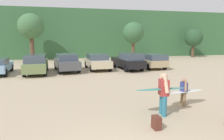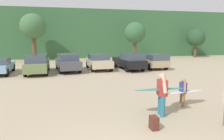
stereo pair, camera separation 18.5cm
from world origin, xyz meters
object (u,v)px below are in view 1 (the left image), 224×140
at_px(parked_car_tan, 152,61).
at_px(person_adult, 164,92).
at_px(person_child, 184,90).
at_px(surfboard_white, 185,91).
at_px(parked_car_black, 128,61).
at_px(surfboard_teal, 161,89).
at_px(parked_car_champagne, 97,61).
at_px(parked_car_olive_green, 36,64).
at_px(backpack_dropped, 156,123).
at_px(parked_car_dark_gray, 67,62).

relative_size(parked_car_tan, person_adult, 2.39).
distance_m(person_child, surfboard_white, 0.17).
bearing_deg(parked_car_black, surfboard_teal, 162.53).
relative_size(parked_car_champagne, person_adult, 2.50).
relative_size(parked_car_olive_green, surfboard_teal, 2.16).
relative_size(parked_car_black, person_child, 3.78).
bearing_deg(parked_car_black, parked_car_champagne, 69.94).
relative_size(person_child, surfboard_teal, 0.61).
bearing_deg(person_child, backpack_dropped, 48.12).
distance_m(parked_car_tan, person_adult, 12.51).
height_order(surfboard_teal, surfboard_white, surfboard_teal).
relative_size(parked_car_olive_green, parked_car_champagne, 1.07).
height_order(person_child, surfboard_white, person_child).
height_order(parked_car_dark_gray, surfboard_teal, parked_car_dark_gray).
distance_m(parked_car_dark_gray, parked_car_tan, 8.26).
bearing_deg(parked_car_olive_green, person_child, -145.93).
distance_m(parked_car_olive_green, person_child, 12.68).
bearing_deg(parked_car_champagne, backpack_dropped, 176.19).
height_order(parked_car_olive_green, surfboard_white, parked_car_olive_green).
relative_size(person_child, backpack_dropped, 2.84).
relative_size(parked_car_tan, backpack_dropped, 9.08).
bearing_deg(backpack_dropped, parked_car_olive_green, 113.21).
bearing_deg(parked_car_black, person_child, 169.66).
bearing_deg(surfboard_teal, parked_car_olive_green, -60.50).
bearing_deg(surfboard_white, backpack_dropped, 31.77).
bearing_deg(surfboard_white, person_adult, 21.61).
bearing_deg(surfboard_white, person_child, 19.25).
xyz_separation_m(person_adult, backpack_dropped, (-0.80, -1.09, -0.74)).
bearing_deg(parked_car_dark_gray, surfboard_white, -162.50).
xyz_separation_m(parked_car_tan, backpack_dropped, (-5.57, -12.65, -0.54)).
bearing_deg(backpack_dropped, surfboard_teal, 58.43).
bearing_deg(parked_car_tan, person_child, 160.09).
bearing_deg(parked_car_black, parked_car_olive_green, 86.24).
bearing_deg(surfboard_teal, parked_car_tan, -111.90).
relative_size(parked_car_champagne, person_child, 3.33).
xyz_separation_m(parked_car_tan, surfboard_white, (-3.20, -10.67, -0.12)).
distance_m(parked_car_olive_green, parked_car_black, 8.29).
bearing_deg(surfboard_white, parked_car_black, -102.02).
bearing_deg(parked_car_champagne, parked_car_black, -107.14).
bearing_deg(parked_car_champagne, parked_car_dark_gray, 91.64).
relative_size(person_child, surfboard_white, 0.63).
bearing_deg(parked_car_dark_gray, person_child, -163.21).
relative_size(surfboard_white, backpack_dropped, 4.48).
distance_m(parked_car_dark_gray, parked_car_black, 5.77).
distance_m(parked_car_olive_green, person_adult, 12.62).
bearing_deg(person_child, person_adult, 37.53).
xyz_separation_m(parked_car_black, parked_car_tan, (2.50, 0.17, -0.06)).
relative_size(parked_car_olive_green, backpack_dropped, 10.10).
bearing_deg(parked_car_black, parked_car_tan, -91.86).
bearing_deg(backpack_dropped, parked_car_tan, 66.25).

